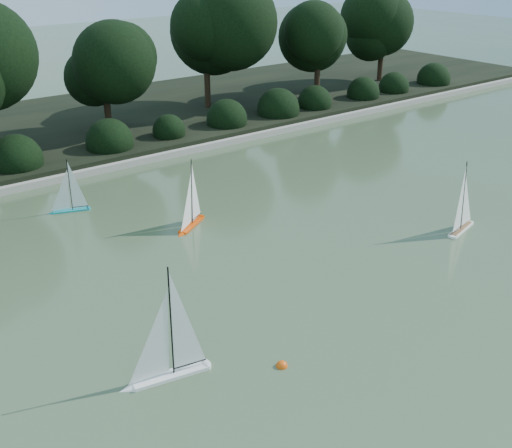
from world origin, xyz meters
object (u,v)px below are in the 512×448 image
at_px(sailboat_orange, 189,216).
at_px(race_buoy, 282,366).
at_px(sailboat_white_a, 162,362).
at_px(sailboat_teal, 67,203).
at_px(sailboat_white_b, 464,218).

height_order(sailboat_orange, race_buoy, sailboat_orange).
bearing_deg(sailboat_white_a, sailboat_teal, 78.38).
relative_size(sailboat_white_b, sailboat_orange, 1.03).
relative_size(sailboat_white_a, sailboat_teal, 1.40).
bearing_deg(sailboat_orange, sailboat_teal, 125.41).
distance_m(sailboat_white_a, sailboat_orange, 5.09).
height_order(sailboat_white_a, sailboat_white_b, sailboat_white_a).
bearing_deg(race_buoy, sailboat_orange, 72.34).
bearing_deg(race_buoy, sailboat_white_a, 152.10).
bearing_deg(sailboat_white_a, sailboat_white_b, 3.98).
bearing_deg(sailboat_white_b, race_buoy, -167.80).
xyz_separation_m(sailboat_white_b, race_buoy, (-6.02, -1.30, -0.25)).
bearing_deg(sailboat_teal, race_buoy, -88.89).
distance_m(sailboat_white_b, sailboat_teal, 8.57).
distance_m(sailboat_white_a, race_buoy, 1.69).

